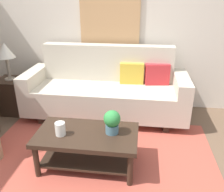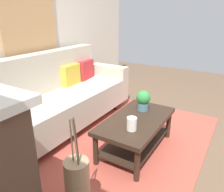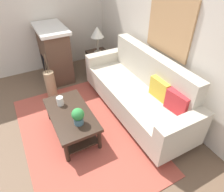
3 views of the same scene
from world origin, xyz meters
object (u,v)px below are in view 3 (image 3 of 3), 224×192
Objects in this scene: coffee_table at (71,118)px; framed_painting at (169,26)px; floor_vase at (51,85)px; potted_plant_tabletop at (78,116)px; tabletop_vase at (60,101)px; couch at (138,91)px; fireplace at (55,53)px; throw_pillow_crimson at (177,103)px; table_lamp at (97,33)px; throw_pillow_mustard at (160,89)px; side_table at (99,63)px.

framed_painting is (0.02, 1.70, 1.18)m from coffee_table.
potted_plant_tabletop is at bearing 3.09° from floor_vase.
tabletop_vase is 0.25× the size of floor_vase.
framed_painting reaches higher than floor_vase.
potted_plant_tabletop is 0.46× the size of floor_vase.
fireplace reaches higher than couch.
throw_pillow_crimson is at bearing 22.02° from fireplace.
table_lamp is (-1.23, 1.24, 0.49)m from tabletop_vase.
potted_plant_tabletop is (0.54, 0.11, 0.07)m from tabletop_vase.
throw_pillow_crimson is at bearing 9.16° from couch.
coffee_table is 4.20× the size of potted_plant_tabletop.
couch reaches higher than tabletop_vase.
side_table is (-1.90, -0.19, -0.40)m from throw_pillow_mustard.
tabletop_vase is 1.62m from fireplace.
fireplace is at bearing -153.20° from couch.
throw_pillow_crimson is at bearing 68.47° from potted_plant_tabletop.
throw_pillow_crimson is 2.51× the size of tabletop_vase.
throw_pillow_mustard is at bearing -41.48° from framed_painting.
tabletop_vase is at bearing -12.81° from fireplace.
fireplace is at bearing -154.65° from throw_pillow_mustard.
coffee_table is 1.94× the size of floor_vase.
fireplace is 2.51m from framed_painting.
potted_plant_tabletop is at bearing -32.58° from table_lamp.
coffee_table is (-0.40, -1.36, -0.37)m from throw_pillow_mustard.
throw_pillow_crimson is at bearing 4.67° from side_table.
potted_plant_tabletop is at bearing 8.37° from coffee_table.
throw_pillow_crimson is at bearing 0.00° from throw_pillow_mustard.
throw_pillow_crimson is at bearing -23.85° from framed_painting.
tabletop_vase is 0.25× the size of table_lamp.
framed_painting is (-0.39, 0.34, 0.82)m from throw_pillow_mustard.
throw_pillow_mustard is 0.97m from framed_painting.
throw_pillow_crimson is 1.78m from tabletop_vase.
floor_vase is (-1.92, -1.39, -0.40)m from throw_pillow_crimson.
throw_pillow_mustard is 0.63× the size of table_lamp.
throw_pillow_mustard and throw_pillow_crimson have the same top height.
framed_painting is at bearing 156.15° from throw_pillow_crimson.
coffee_table is at bearing 14.58° from tabletop_vase.
couch reaches higher than side_table.
fireplace is 1.24× the size of framed_painting.
fireplace reaches higher than side_table.
framed_painting is at bearing 19.20° from table_lamp.
fireplace is 2.04× the size of floor_vase.
tabletop_vase is (-1.05, -1.42, -0.18)m from throw_pillow_crimson.
throw_pillow_mustard is 1.95m from side_table.
couch is 0.82m from throw_pillow_crimson.
framed_painting is (-0.77, 0.34, 0.82)m from throw_pillow_crimson.
couch is 2.09× the size of fireplace.
coffee_table is at bearing -90.81° from couch.
fireplace is at bearing 171.07° from coffee_table.
fireplace is (-2.12, 0.25, 0.02)m from potted_plant_tabletop.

